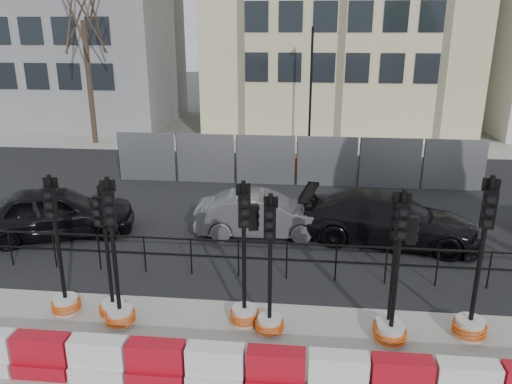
# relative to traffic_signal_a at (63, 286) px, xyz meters

# --- Properties ---
(ground) EXTENTS (120.00, 120.00, 0.00)m
(ground) POSITION_rel_traffic_signal_a_xyz_m (4.74, 0.83, -0.66)
(ground) COLOR #51514C
(ground) RESTS_ON ground
(road) EXTENTS (40.00, 14.00, 0.03)m
(road) POSITION_rel_traffic_signal_a_xyz_m (4.74, 7.83, -0.64)
(road) COLOR black
(road) RESTS_ON ground
(sidewalk_far) EXTENTS (40.00, 4.00, 0.02)m
(sidewalk_far) POSITION_rel_traffic_signal_a_xyz_m (4.74, 16.83, -0.65)
(sidewalk_far) COLOR gray
(sidewalk_far) RESTS_ON ground
(building_grey) EXTENTS (11.00, 9.06, 14.00)m
(building_grey) POSITION_rel_traffic_signal_a_xyz_m (-9.26, 22.82, 6.34)
(building_grey) COLOR gray
(building_grey) RESTS_ON ground
(kerb_railing) EXTENTS (18.00, 0.04, 1.00)m
(kerb_railing) POSITION_rel_traffic_signal_a_xyz_m (4.74, 2.03, 0.03)
(kerb_railing) COLOR black
(kerb_railing) RESTS_ON ground
(heras_fencing) EXTENTS (14.33, 1.72, 2.00)m
(heras_fencing) POSITION_rel_traffic_signal_a_xyz_m (4.25, 10.55, 0.06)
(heras_fencing) COLOR gray
(heras_fencing) RESTS_ON ground
(lamp_post_far) EXTENTS (0.12, 0.56, 6.00)m
(lamp_post_far) POSITION_rel_traffic_signal_a_xyz_m (5.24, 15.81, 2.57)
(lamp_post_far) COLOR black
(lamp_post_far) RESTS_ON ground
(tree_bare_far) EXTENTS (2.00, 2.00, 9.00)m
(tree_bare_far) POSITION_rel_traffic_signal_a_xyz_m (-6.26, 16.33, 6.00)
(tree_bare_far) COLOR #473828
(tree_bare_far) RESTS_ON ground
(barrier_row) EXTENTS (13.60, 0.50, 0.80)m
(barrier_row) POSITION_rel_traffic_signal_a_xyz_m (4.74, -1.97, -0.29)
(barrier_row) COLOR #B80E28
(barrier_row) RESTS_ON ground
(traffic_signal_a) EXTENTS (0.63, 0.63, 3.18)m
(traffic_signal_a) POSITION_rel_traffic_signal_a_xyz_m (0.00, 0.00, 0.00)
(traffic_signal_a) COLOR beige
(traffic_signal_a) RESTS_ON ground
(traffic_signal_b) EXTENTS (0.60, 0.60, 3.03)m
(traffic_signal_b) POSITION_rel_traffic_signal_a_xyz_m (1.09, -0.03, 0.07)
(traffic_signal_b) COLOR beige
(traffic_signal_b) RESTS_ON ground
(traffic_signal_c) EXTENTS (0.64, 0.64, 3.27)m
(traffic_signal_c) POSITION_rel_traffic_signal_a_xyz_m (1.35, -0.33, 0.02)
(traffic_signal_c) COLOR beige
(traffic_signal_c) RESTS_ON ground
(traffic_signal_d) EXTENTS (0.63, 0.63, 3.18)m
(traffic_signal_d) POSITION_rel_traffic_signal_a_xyz_m (3.96, -0.01, 0.10)
(traffic_signal_d) COLOR beige
(traffic_signal_d) RESTS_ON ground
(traffic_signal_e) EXTENTS (0.60, 0.60, 3.03)m
(traffic_signal_e) POSITION_rel_traffic_signal_a_xyz_m (4.50, -0.30, -0.03)
(traffic_signal_e) COLOR beige
(traffic_signal_e) RESTS_ON ground
(traffic_signal_f) EXTENTS (0.64, 0.64, 3.23)m
(traffic_signal_f) POSITION_rel_traffic_signal_a_xyz_m (6.92, -0.39, 0.11)
(traffic_signal_f) COLOR beige
(traffic_signal_f) RESTS_ON ground
(traffic_signal_g) EXTENTS (0.61, 0.61, 3.10)m
(traffic_signal_g) POSITION_rel_traffic_signal_a_xyz_m (6.90, -0.15, -0.02)
(traffic_signal_g) COLOR beige
(traffic_signal_g) RESTS_ON ground
(traffic_signal_h) EXTENTS (0.68, 0.68, 3.44)m
(traffic_signal_h) POSITION_rel_traffic_signal_a_xyz_m (8.53, -0.03, 0.05)
(traffic_signal_h) COLOR beige
(traffic_signal_h) RESTS_ON ground
(car_a) EXTENTS (4.82, 5.72, 1.54)m
(car_a) POSITION_rel_traffic_signal_a_xyz_m (-2.21, 4.05, 0.11)
(car_a) COLOR black
(car_a) RESTS_ON ground
(car_b) EXTENTS (1.80, 4.13, 1.31)m
(car_b) POSITION_rel_traffic_signal_a_xyz_m (3.90, 4.77, 0.00)
(car_b) COLOR #545459
(car_b) RESTS_ON ground
(car_c) EXTENTS (3.78, 5.75, 1.46)m
(car_c) POSITION_rel_traffic_signal_a_xyz_m (7.57, 4.62, 0.08)
(car_c) COLOR black
(car_c) RESTS_ON ground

